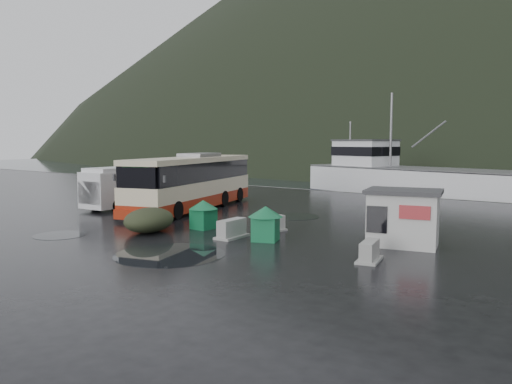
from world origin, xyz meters
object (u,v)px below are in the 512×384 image
Objects in this scene: waste_bin_right at (266,241)px; jersey_barrier_c at (369,261)px; dome_tent at (149,232)px; jersey_barrier_b at (271,231)px; white_van at (129,207)px; jersey_barrier_a at (232,238)px; ticket_kiosk at (402,245)px; fishing_trawler at (417,189)px; waste_bin_left at (204,229)px; coach_bus at (193,209)px.

jersey_barrier_c is (5.41, -0.81, 0.00)m from waste_bin_right.
dome_tent is 2.00× the size of jersey_barrier_b.
white_van is at bearing 146.89° from dome_tent.
jersey_barrier_b is 7.21m from jersey_barrier_c.
jersey_barrier_a is 7.07m from jersey_barrier_c.
ticket_kiosk reaches higher than jersey_barrier_c.
jersey_barrier_b is 0.06× the size of fishing_trawler.
waste_bin_right is at bearing -60.22° from jersey_barrier_b.
fishing_trawler is (-1.62, 29.45, 0.00)m from jersey_barrier_a.
jersey_barrier_a is (4.22, 1.35, 0.00)m from dome_tent.
fishing_trawler reaches higher than white_van.
jersey_barrier_b is (-6.53, -0.67, 0.00)m from ticket_kiosk.
jersey_barrier_a reaches higher than jersey_barrier_c.
white_van reaches higher than waste_bin_left.
coach_bus is 8.83× the size of waste_bin_left.
ticket_kiosk reaches higher than jersey_barrier_a.
waste_bin_right is 0.51× the size of ticket_kiosk.
coach_bus is 8.54m from dome_tent.
dome_tent is at bearing -76.49° from coach_bus.
dome_tent is 6.06m from jersey_barrier_b.
jersey_barrier_c is at bearing -60.75° from fishing_trawler.
jersey_barrier_b is (13.07, -1.62, 0.00)m from white_van.
coach_bus is 16.82m from jersey_barrier_c.
coach_bus reaches higher than dome_tent.
jersey_barrier_c is at bearing -17.12° from white_van.
jersey_barrier_b is at bearing 39.48° from dome_tent.
waste_bin_right is 6.01m from ticket_kiosk.
ticket_kiosk is (19.60, -0.96, 0.00)m from white_van.
coach_bus is 1.96× the size of white_van.
coach_bus reaches higher than waste_bin_left.
white_van reaches higher than jersey_barrier_c.
jersey_barrier_c is (6.61, -2.90, 0.00)m from jersey_barrier_b.
jersey_barrier_b is 27.03m from fishing_trawler.
waste_bin_right is at bearing 16.70° from dome_tent.
dome_tent is at bearing -175.17° from jersey_barrier_c.
waste_bin_right is 1.03× the size of jersey_barrier_c.
waste_bin_left is 0.85× the size of jersey_barrier_a.
ticket_kiosk is 6.57m from jersey_barrier_b.
dome_tent is (-5.87, -1.76, 0.00)m from waste_bin_right.
waste_bin_right is 29.23m from fishing_trawler.
white_van is 4.33× the size of jersey_barrier_b.
ticket_kiosk reaches higher than waste_bin_left.
ticket_kiosk is 7.67m from jersey_barrier_a.
fishing_trawler is (-2.08, 26.95, 0.00)m from jersey_barrier_b.
white_van is at bearing 165.40° from waste_bin_right.
waste_bin_right is at bearing -18.77° from white_van.
coach_bus is 24.38m from fishing_trawler.
jersey_barrier_b is at bearing -72.57° from fishing_trawler.
jersey_barrier_b is (4.67, 3.85, 0.00)m from dome_tent.
jersey_barrier_b reaches higher than jersey_barrier_c.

